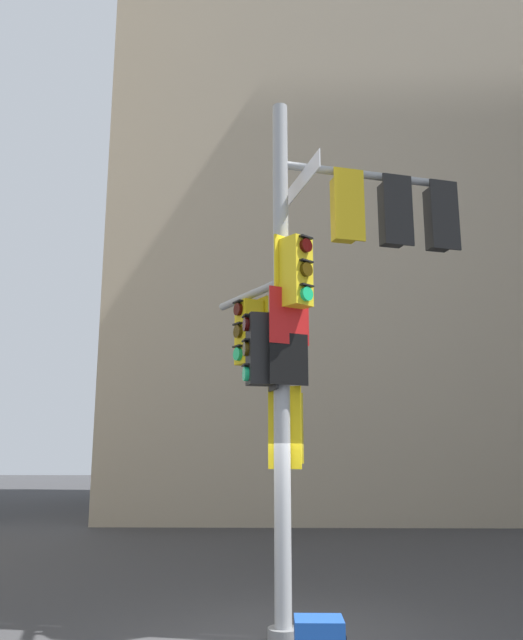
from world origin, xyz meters
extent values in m
cube|color=tan|center=(2.37, 20.86, 22.40)|extent=(17.08, 17.08, 44.80)
cylinder|color=#9EA0A3|center=(0.00, 0.00, 3.80)|extent=(0.23, 0.23, 7.59)
cylinder|color=slate|center=(0.00, 0.00, 0.08)|extent=(0.41, 0.41, 0.16)
cylinder|color=#9EA0A3|center=(1.41, 0.41, 6.63)|extent=(2.85, 0.94, 0.13)
cylinder|color=#9EA0A3|center=(-0.49, 0.78, 4.79)|extent=(1.08, 1.63, 0.13)
cube|color=gold|center=(1.04, 0.10, 6.03)|extent=(0.47, 0.16, 1.14)
cube|color=gold|center=(0.99, 0.29, 6.03)|extent=(0.42, 0.42, 1.00)
cylinder|color=#360605|center=(0.93, 0.48, 6.38)|extent=(0.21, 0.11, 0.20)
cube|color=black|center=(0.93, 0.48, 6.50)|extent=(0.23, 0.13, 0.02)
cylinder|color=#3C2C06|center=(0.93, 0.48, 6.03)|extent=(0.21, 0.11, 0.20)
cube|color=black|center=(0.93, 0.48, 6.15)|extent=(0.23, 0.13, 0.02)
cylinder|color=#19C672|center=(0.93, 0.48, 5.68)|extent=(0.21, 0.11, 0.20)
cube|color=black|center=(0.93, 0.48, 5.80)|extent=(0.23, 0.13, 0.02)
cube|color=black|center=(1.81, 0.33, 6.03)|extent=(0.47, 0.16, 1.14)
cube|color=black|center=(1.76, 0.51, 6.03)|extent=(0.42, 0.42, 1.00)
cylinder|color=#360605|center=(1.70, 0.70, 6.38)|extent=(0.21, 0.11, 0.20)
cube|color=black|center=(1.70, 0.71, 6.50)|extent=(0.23, 0.13, 0.02)
cylinder|color=yellow|center=(1.70, 0.70, 6.03)|extent=(0.21, 0.11, 0.20)
cube|color=black|center=(1.70, 0.71, 6.15)|extent=(0.23, 0.13, 0.02)
cylinder|color=#06311C|center=(1.70, 0.70, 5.68)|extent=(0.21, 0.11, 0.20)
cube|color=black|center=(1.70, 0.71, 5.80)|extent=(0.23, 0.13, 0.02)
cube|color=black|center=(2.59, 0.56, 6.03)|extent=(0.47, 0.16, 1.14)
cube|color=black|center=(2.53, 0.74, 6.03)|extent=(0.42, 0.42, 1.00)
cylinder|color=#360605|center=(2.48, 0.93, 6.38)|extent=(0.21, 0.11, 0.20)
cube|color=black|center=(2.48, 0.94, 6.50)|extent=(0.23, 0.13, 0.02)
cylinder|color=#3C2C06|center=(2.48, 0.93, 6.03)|extent=(0.21, 0.11, 0.20)
cube|color=black|center=(2.48, 0.94, 6.15)|extent=(0.23, 0.13, 0.02)
cylinder|color=#19C672|center=(2.48, 0.93, 5.68)|extent=(0.21, 0.11, 0.20)
cube|color=black|center=(2.48, 0.94, 5.80)|extent=(0.23, 0.13, 0.02)
cube|color=yellow|center=(-0.33, 0.88, 4.19)|extent=(0.28, 0.42, 1.14)
cube|color=yellow|center=(-0.49, 0.78, 4.19)|extent=(0.47, 0.47, 1.00)
cylinder|color=#360605|center=(-0.66, 0.68, 4.54)|extent=(0.16, 0.20, 0.20)
cube|color=black|center=(-0.66, 0.67, 4.66)|extent=(0.18, 0.22, 0.02)
cylinder|color=#3C2C06|center=(-0.66, 0.68, 4.19)|extent=(0.16, 0.20, 0.20)
cube|color=black|center=(-0.66, 0.67, 4.31)|extent=(0.18, 0.22, 0.02)
cylinder|color=#19C672|center=(-0.66, 0.68, 3.84)|extent=(0.16, 0.20, 0.20)
cube|color=black|center=(-0.66, 0.67, 3.96)|extent=(0.18, 0.22, 0.02)
cube|color=black|center=(-0.12, -0.03, 3.79)|extent=(0.15, 0.47, 1.14)
cube|color=black|center=(-0.30, -0.08, 3.79)|extent=(0.42, 0.42, 1.00)
cylinder|color=#360605|center=(-0.50, -0.13, 4.14)|extent=(0.11, 0.21, 0.20)
cube|color=black|center=(-0.50, -0.13, 4.26)|extent=(0.13, 0.23, 0.02)
cylinder|color=#3C2C06|center=(-0.50, -0.13, 3.79)|extent=(0.11, 0.21, 0.20)
cube|color=black|center=(-0.50, -0.13, 3.91)|extent=(0.13, 0.23, 0.02)
cylinder|color=#19C672|center=(-0.50, -0.13, 3.44)|extent=(0.11, 0.21, 0.20)
cube|color=black|center=(-0.50, -0.13, 3.56)|extent=(0.13, 0.23, 0.02)
cube|color=yellow|center=(0.04, 0.12, 2.72)|extent=(0.47, 0.18, 1.14)
cube|color=yellow|center=(0.10, 0.30, 2.72)|extent=(0.43, 0.43, 1.00)
cylinder|color=#360605|center=(0.16, 0.49, 3.07)|extent=(0.21, 0.12, 0.20)
cube|color=black|center=(0.16, 0.49, 3.19)|extent=(0.23, 0.14, 0.02)
cylinder|color=#3C2C06|center=(0.16, 0.49, 2.72)|extent=(0.21, 0.12, 0.20)
cube|color=black|center=(0.16, 0.49, 2.84)|extent=(0.23, 0.14, 0.02)
cylinder|color=#19C672|center=(0.16, 0.49, 2.37)|extent=(0.21, 0.12, 0.20)
cube|color=black|center=(0.16, 0.49, 2.49)|extent=(0.23, 0.14, 0.02)
cube|color=yellow|center=(0.08, -0.09, 4.86)|extent=(0.37, 0.35, 1.14)
cube|color=yellow|center=(0.21, -0.23, 4.86)|extent=(0.48, 0.48, 1.00)
cylinder|color=#360605|center=(0.35, -0.38, 5.21)|extent=(0.19, 0.18, 0.20)
cube|color=black|center=(0.35, -0.38, 5.33)|extent=(0.21, 0.20, 0.02)
cylinder|color=#3C2C06|center=(0.35, -0.38, 4.86)|extent=(0.19, 0.18, 0.20)
cube|color=black|center=(0.35, -0.38, 4.98)|extent=(0.21, 0.20, 0.02)
cylinder|color=#19C672|center=(0.35, -0.38, 4.51)|extent=(0.19, 0.18, 0.20)
cube|color=black|center=(0.35, -0.38, 4.63)|extent=(0.21, 0.20, 0.02)
cube|color=white|center=(0.34, 0.10, 6.42)|extent=(0.44, 1.45, 0.28)
cube|color=#19479E|center=(0.34, 0.10, 6.42)|extent=(0.43, 1.42, 0.24)
cube|color=red|center=(0.11, -0.19, 4.25)|extent=(0.56, 0.34, 0.80)
cube|color=white|center=(0.11, -0.19, 4.25)|extent=(0.52, 0.31, 0.76)
cube|color=black|center=(0.10, -0.20, 3.64)|extent=(0.54, 0.29, 0.72)
cube|color=white|center=(0.10, -0.20, 3.64)|extent=(0.50, 0.26, 0.68)
camera|label=1|loc=(-0.10, -8.68, 2.38)|focal=34.93mm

